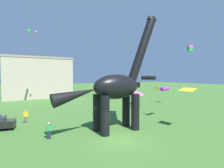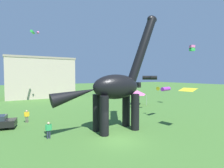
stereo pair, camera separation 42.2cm
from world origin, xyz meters
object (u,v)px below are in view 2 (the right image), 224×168
(kite_high_right, at_px, (138,85))
(kite_mid_left, at_px, (188,90))
(kite_far_right, at_px, (192,48))
(kite_near_high, at_px, (34,32))
(festival_canopy_tent, at_px, (137,93))
(person_vendor_side, at_px, (27,115))
(kite_near_low, at_px, (150,78))
(dinosaur_sculpture, at_px, (116,87))
(kite_mid_center, at_px, (164,89))
(person_photographer, at_px, (97,108))
(person_strolling_adult, at_px, (49,129))

(kite_high_right, relative_size, kite_mid_left, 0.42)
(kite_far_right, xyz_separation_m, kite_near_high, (-25.49, 17.33, 3.58))
(festival_canopy_tent, height_order, kite_near_high, kite_near_high)
(person_vendor_side, distance_m, kite_mid_left, 19.74)
(kite_near_low, distance_m, kite_mid_left, 10.72)
(dinosaur_sculpture, height_order, person_vendor_side, dinosaur_sculpture)
(festival_canopy_tent, xyz_separation_m, kite_mid_left, (-5.59, -16.27, 1.91))
(kite_high_right, xyz_separation_m, kite_mid_left, (0.82, -7.70, -0.21))
(kite_mid_center, xyz_separation_m, kite_near_low, (1.46, 4.70, 1.52))
(dinosaur_sculpture, relative_size, kite_far_right, 12.29)
(kite_near_low, distance_m, kite_near_high, 24.63)
(festival_canopy_tent, xyz_separation_m, kite_near_high, (-18.38, 9.97, 12.21))
(person_photographer, bearing_deg, festival_canopy_tent, 149.07)
(dinosaur_sculpture, relative_size, kite_near_low, 5.27)
(dinosaur_sculpture, distance_m, festival_canopy_tent, 17.89)
(person_photographer, xyz_separation_m, kite_near_high, (-7.44, 14.17, 13.71))
(person_vendor_side, xyz_separation_m, kite_near_high, (2.46, 14.19, 13.78))
(kite_far_right, relative_size, kite_near_low, 0.43)
(dinosaur_sculpture, distance_m, kite_mid_center, 9.13)
(person_strolling_adult, distance_m, kite_high_right, 13.89)
(kite_far_right, xyz_separation_m, kite_near_low, (-9.27, 1.17, -5.51))
(person_photographer, bearing_deg, kite_mid_left, 61.96)
(dinosaur_sculpture, bearing_deg, kite_far_right, -11.55)
(person_strolling_adult, height_order, kite_high_right, kite_high_right)
(kite_far_right, bearing_deg, dinosaur_sculpture, -165.32)
(person_photographer, relative_size, kite_near_high, 0.94)
(person_vendor_side, bearing_deg, kite_near_low, 21.67)
(person_strolling_adult, distance_m, kite_near_high, 25.64)
(kite_near_high, bearing_deg, kite_mid_left, -64.02)
(kite_mid_center, distance_m, kite_mid_left, 5.74)
(festival_canopy_tent, xyz_separation_m, kite_high_right, (-6.41, -8.57, 2.11))
(person_photographer, distance_m, kite_near_low, 10.11)
(person_strolling_adult, height_order, kite_far_right, kite_far_right)
(kite_near_low, bearing_deg, kite_mid_center, -107.22)
(festival_canopy_tent, xyz_separation_m, kite_far_right, (7.11, -7.36, 8.63))
(kite_mid_center, bearing_deg, person_strolling_adult, -177.33)
(person_strolling_adult, relative_size, festival_canopy_tent, 0.51)
(kite_mid_left, bearing_deg, kite_near_high, 115.98)
(kite_far_right, distance_m, kite_near_low, 10.85)
(person_vendor_side, height_order, kite_near_low, kite_near_low)
(dinosaur_sculpture, height_order, person_photographer, dinosaur_sculpture)
(kite_mid_center, bearing_deg, dinosaur_sculpture, -169.70)
(kite_high_right, distance_m, kite_mid_center, 3.67)
(dinosaur_sculpture, height_order, kite_near_low, dinosaur_sculpture)
(kite_high_right, xyz_separation_m, kite_far_right, (13.52, 1.21, 6.51))
(kite_near_low, relative_size, kite_near_high, 1.37)
(kite_high_right, relative_size, kite_near_low, 0.31)
(dinosaur_sculpture, xyz_separation_m, kite_near_high, (-5.80, 22.49, 9.96))
(kite_far_right, distance_m, kite_near_high, 31.03)
(kite_far_right, bearing_deg, person_photographer, 170.08)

